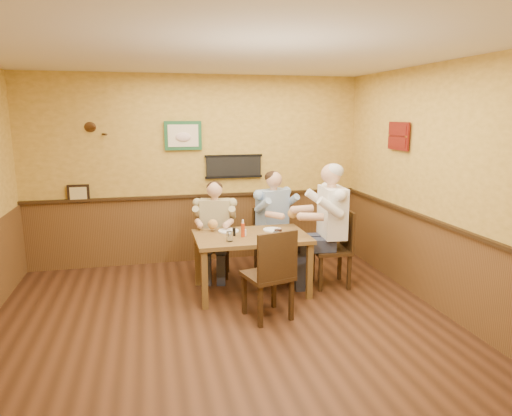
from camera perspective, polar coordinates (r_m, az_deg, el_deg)
The scene contains 17 objects.
room at distance 4.61m, azimuth -2.67°, elevation 4.90°, with size 5.02×5.03×2.81m.
dining_table at distance 5.73m, azimuth -0.60°, elevation -4.26°, with size 1.40×0.90×0.75m.
chair_back_left at distance 6.38m, azimuth -5.06°, elevation -4.84°, with size 0.39×0.39×0.84m, color #372411, non-canonical shape.
chair_back_right at distance 6.64m, azimuth 2.05°, elevation -3.86°, with size 0.42×0.42×0.91m, color #372411, non-canonical shape.
chair_right_end at distance 6.06m, azimuth 9.37°, elevation -4.98°, with size 0.47×0.47×1.02m, color #372411, non-canonical shape.
chair_near_side at distance 5.06m, azimuth 1.46°, elevation -8.15°, with size 0.47×0.47×1.03m, color #372411, non-canonical shape.
diner_tan_shirt at distance 6.34m, azimuth -5.09°, elevation -3.28°, with size 0.55×0.55×1.20m, color tan, non-canonical shape.
diner_blue_polo at distance 6.59m, azimuth 2.06°, elevation -2.23°, with size 0.60×0.60×1.29m, color #87A4CB, non-canonical shape.
diner_white_elder at distance 6.01m, azimuth 9.44°, elevation -2.99°, with size 0.67×0.67×1.45m, color white, non-canonical shape.
water_glass_left at distance 5.41m, azimuth -3.30°, elevation -3.56°, with size 0.08×0.08×0.12m, color silver.
water_glass_mid at distance 5.38m, azimuth 2.58°, elevation -3.63°, with size 0.08×0.08×0.12m, color silver.
cola_tumbler at distance 5.50m, azimuth 2.77°, elevation -3.30°, with size 0.09×0.09×0.12m, color black.
hot_sauce_bottle at distance 5.59m, azimuth -1.65°, elevation -2.67°, with size 0.05×0.05×0.19m, color #B63913.
salt_shaker at distance 5.65m, azimuth -1.37°, elevation -3.09°, with size 0.03×0.03×0.08m, color silver.
pepper_shaker at distance 5.65m, azimuth -2.76°, elevation -3.00°, with size 0.04×0.04×0.10m, color black.
plate_far_left at distance 5.87m, azimuth -3.44°, elevation -2.87°, with size 0.26×0.26×0.02m, color silver.
plate_far_right at distance 5.92m, azimuth 2.05°, elevation -2.72°, with size 0.24×0.24×0.02m, color white.
Camera 1 is at (-0.71, -4.33, 2.23)m, focal length 32.00 mm.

